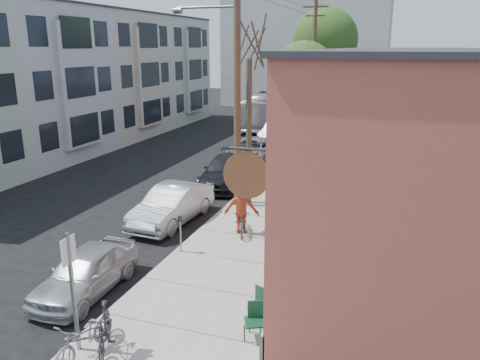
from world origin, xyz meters
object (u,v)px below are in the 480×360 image
(car_2, at_px, (226,171))
(car_3, at_px, (252,149))
(parked_bike_b, at_px, (85,337))
(tree_bare, at_px, (249,133))
(patio_chair_b, at_px, (255,322))
(patron_grey, at_px, (293,233))
(parking_meter_far, at_px, (254,168))
(tree_leafy_mid, at_px, (304,74))
(utility_pole_near, at_px, (236,79))
(patio_chair_a, at_px, (260,308))
(cyclist, at_px, (242,207))
(tree_leafy_far, at_px, (326,40))
(parking_meter_near, at_px, (180,228))
(sign_post, at_px, (72,281))
(car_4, at_px, (280,132))
(parked_bike_a, at_px, (104,329))
(car_0, at_px, (86,271))
(bus, at_px, (264,110))
(patron_green, at_px, (305,234))
(car_1, at_px, (172,205))

(car_2, relative_size, car_3, 1.02)
(parked_bike_b, bearing_deg, tree_bare, 93.42)
(patio_chair_b, distance_m, patron_grey, 4.30)
(parking_meter_far, height_order, car_3, parking_meter_far)
(tree_leafy_mid, bearing_deg, parked_bike_b, -90.33)
(utility_pole_near, bearing_deg, patio_chair_a, -66.95)
(cyclist, bearing_deg, parked_bike_b, 73.44)
(tree_leafy_far, distance_m, parked_bike_b, 31.15)
(patron_grey, bearing_deg, parking_meter_near, -75.88)
(tree_leafy_mid, xyz_separation_m, parked_bike_b, (-0.13, -22.42, -4.39))
(car_2, bearing_deg, sign_post, -89.23)
(car_4, bearing_deg, car_3, -91.67)
(tree_leafy_far, bearing_deg, parked_bike_b, -90.24)
(parking_meter_near, distance_m, tree_leafy_far, 25.61)
(parking_meter_far, xyz_separation_m, car_4, (-1.45, 10.96, -0.12))
(cyclist, bearing_deg, parked_bike_a, 75.08)
(sign_post, bearing_deg, patio_chair_b, 24.50)
(sign_post, bearing_deg, patio_chair_a, 32.33)
(car_0, distance_m, bus, 29.03)
(parking_meter_far, xyz_separation_m, car_3, (-1.82, 5.43, -0.31))
(utility_pole_near, relative_size, patio_chair_a, 11.36)
(tree_leafy_mid, bearing_deg, parked_bike_a, -89.67)
(patio_chair_a, bearing_deg, parked_bike_b, -118.84)
(patron_green, height_order, car_3, patron_green)
(tree_leafy_far, height_order, patron_grey, tree_leafy_far)
(parking_meter_far, bearing_deg, tree_bare, -77.95)
(sign_post, xyz_separation_m, utility_pole_near, (0.04, 10.55, 3.58))
(car_4, bearing_deg, patio_chair_b, -75.11)
(patio_chair_a, distance_m, patron_green, 3.96)
(sign_post, height_order, parking_meter_near, sign_post)
(tree_leafy_far, height_order, car_2, tree_leafy_far)
(patio_chair_a, bearing_deg, patron_green, 110.20)
(car_0, height_order, bus, bus)
(car_0, bearing_deg, car_2, 88.50)
(parking_meter_far, xyz_separation_m, patron_grey, (3.64, -7.67, 0.10))
(parking_meter_near, bearing_deg, tree_leafy_mid, 88.13)
(utility_pole_near, xyz_separation_m, tree_leafy_mid, (0.41, 11.70, -0.38))
(tree_leafy_far, distance_m, patron_grey, 25.29)
(tree_leafy_mid, bearing_deg, cyclist, -86.81)
(car_0, bearing_deg, parking_meter_far, 81.11)
(patron_grey, bearing_deg, car_1, -105.70)
(car_4, bearing_deg, bus, 117.03)
(parking_meter_near, bearing_deg, patio_chair_a, -40.91)
(sign_post, relative_size, car_2, 0.57)
(tree_leafy_mid, xyz_separation_m, car_4, (-2.00, 2.29, -4.17))
(parking_meter_near, height_order, patio_chair_a, parking_meter_near)
(tree_leafy_mid, xyz_separation_m, car_2, (-2.00, -8.62, -4.31))
(car_4, xyz_separation_m, bus, (-3.11, 6.72, 0.56))
(patio_chair_b, height_order, car_1, car_1)
(parking_meter_far, bearing_deg, parked_bike_a, -87.10)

